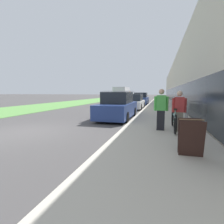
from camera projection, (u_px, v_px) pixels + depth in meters
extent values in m
plane|color=#474444|center=(23.00, 133.00, 7.26)|extent=(220.00, 220.00, 0.00)
cube|color=#BCB5A5|center=(161.00, 103.00, 25.84)|extent=(3.36, 70.00, 0.13)
cube|color=beige|center=(201.00, 83.00, 31.31)|extent=(10.00, 70.00, 6.71)
cube|color=#1E2328|center=(171.00, 94.00, 32.89)|extent=(0.10, 63.00, 2.20)
cube|color=#5B9347|center=(89.00, 101.00, 33.23)|extent=(6.78, 70.00, 0.03)
torus|color=black|center=(173.00, 118.00, 8.04)|extent=(0.06, 0.73, 0.73)
torus|color=black|center=(175.00, 124.00, 6.44)|extent=(0.06, 0.73, 0.73)
cylinder|color=#7AD1C6|center=(174.00, 115.00, 7.21)|extent=(0.04, 1.42, 0.04)
cylinder|color=#7AD1C6|center=(175.00, 119.00, 6.91)|extent=(0.04, 0.84, 0.34)
cylinder|color=#7AD1C6|center=(175.00, 113.00, 6.69)|extent=(0.03, 0.03, 0.30)
cube|color=black|center=(175.00, 109.00, 6.67)|extent=(0.11, 0.22, 0.05)
cylinder|color=#7AD1C6|center=(173.00, 110.00, 7.86)|extent=(0.03, 0.03, 0.32)
cylinder|color=silver|center=(173.00, 106.00, 7.85)|extent=(0.52, 0.03, 0.03)
cube|color=#756B5B|center=(179.00, 122.00, 6.91)|extent=(0.30, 0.21, 0.77)
cube|color=#B23333|center=(179.00, 105.00, 6.83)|extent=(0.36, 0.21, 0.59)
cylinder|color=#B23333|center=(173.00, 105.00, 6.90)|extent=(0.09, 0.09, 0.56)
cylinder|color=#B23333|center=(185.00, 105.00, 6.77)|extent=(0.09, 0.09, 0.56)
sphere|color=beige|center=(180.00, 93.00, 6.78)|extent=(0.21, 0.21, 0.21)
cube|color=black|center=(161.00, 120.00, 7.15)|extent=(0.31, 0.22, 0.81)
cube|color=#4CB74C|center=(161.00, 103.00, 7.07)|extent=(0.38, 0.22, 0.62)
cylinder|color=#4CB74C|center=(155.00, 104.00, 7.14)|extent=(0.10, 0.10, 0.58)
cylinder|color=#4CB74C|center=(167.00, 104.00, 7.01)|extent=(0.10, 0.10, 0.58)
sphere|color=tan|center=(162.00, 92.00, 7.02)|extent=(0.22, 0.22, 0.22)
cylinder|color=gray|center=(187.00, 115.00, 8.84)|extent=(0.05, 0.05, 0.82)
cylinder|color=gray|center=(186.00, 113.00, 9.36)|extent=(0.05, 0.05, 0.82)
cylinder|color=gray|center=(187.00, 106.00, 9.05)|extent=(0.05, 0.55, 0.05)
torus|color=black|center=(176.00, 111.00, 11.02)|extent=(0.05, 0.66, 0.66)
torus|color=black|center=(178.00, 113.00, 10.05)|extent=(0.05, 0.66, 0.66)
cylinder|color=yellow|center=(177.00, 109.00, 10.51)|extent=(0.04, 0.86, 0.04)
cylinder|color=yellow|center=(177.00, 111.00, 10.33)|extent=(0.04, 0.52, 0.31)
cylinder|color=yellow|center=(177.00, 107.00, 10.18)|extent=(0.03, 0.03, 0.27)
cube|color=black|center=(178.00, 105.00, 10.17)|extent=(0.11, 0.22, 0.05)
cylinder|color=yellow|center=(176.00, 106.00, 10.90)|extent=(0.03, 0.03, 0.29)
cylinder|color=silver|center=(177.00, 104.00, 10.88)|extent=(0.52, 0.03, 0.03)
torus|color=black|center=(174.00, 108.00, 13.22)|extent=(0.06, 0.70, 0.70)
torus|color=black|center=(175.00, 109.00, 12.31)|extent=(0.06, 0.70, 0.70)
cylinder|color=#2D56A8|center=(175.00, 106.00, 12.74)|extent=(0.04, 0.81, 0.04)
cylinder|color=#2D56A8|center=(175.00, 107.00, 12.57)|extent=(0.04, 0.50, 0.32)
cylinder|color=#2D56A8|center=(175.00, 104.00, 12.43)|extent=(0.03, 0.03, 0.29)
cube|color=black|center=(176.00, 102.00, 12.42)|extent=(0.11, 0.22, 0.05)
cylinder|color=#2D56A8|center=(175.00, 103.00, 13.11)|extent=(0.03, 0.03, 0.31)
cylinder|color=silver|center=(175.00, 101.00, 13.09)|extent=(0.52, 0.03, 0.03)
torus|color=black|center=(173.00, 106.00, 15.46)|extent=(0.05, 0.66, 0.66)
torus|color=black|center=(174.00, 107.00, 14.36)|extent=(0.05, 0.66, 0.66)
cylinder|color=yellow|center=(173.00, 104.00, 14.89)|extent=(0.04, 0.97, 0.04)
cylinder|color=yellow|center=(173.00, 105.00, 14.68)|extent=(0.04, 0.59, 0.30)
cylinder|color=yellow|center=(174.00, 103.00, 14.52)|extent=(0.03, 0.03, 0.27)
cube|color=black|center=(174.00, 101.00, 14.51)|extent=(0.11, 0.22, 0.05)
cylinder|color=yellow|center=(173.00, 102.00, 15.33)|extent=(0.03, 0.03, 0.29)
cylinder|color=silver|center=(173.00, 100.00, 15.31)|extent=(0.52, 0.03, 0.03)
cube|color=#331E19|center=(192.00, 139.00, 4.12)|extent=(0.56, 0.20, 0.89)
cube|color=#331E19|center=(190.00, 136.00, 4.46)|extent=(0.56, 0.20, 0.89)
cylinder|color=#93704C|center=(192.00, 120.00, 4.24)|extent=(0.56, 0.03, 0.03)
cube|color=navy|center=(118.00, 110.00, 11.14)|extent=(1.81, 4.76, 0.83)
cube|color=#1E2328|center=(118.00, 98.00, 11.05)|extent=(1.55, 2.38, 0.70)
cylinder|color=silver|center=(120.00, 91.00, 11.50)|extent=(1.93, 0.04, 0.04)
cylinder|color=silver|center=(116.00, 91.00, 10.50)|extent=(1.93, 0.04, 0.04)
cylinder|color=black|center=(111.00, 111.00, 12.76)|extent=(0.22, 0.60, 0.60)
cylinder|color=black|center=(134.00, 112.00, 12.31)|extent=(0.22, 0.60, 0.60)
cylinder|color=black|center=(98.00, 116.00, 10.02)|extent=(0.22, 0.60, 0.60)
cylinder|color=black|center=(126.00, 117.00, 9.58)|extent=(0.22, 0.60, 0.60)
cube|color=white|center=(134.00, 104.00, 17.79)|extent=(1.74, 4.80, 0.65)
cube|color=#1E2328|center=(134.00, 97.00, 17.71)|extent=(1.49, 2.40, 0.69)
cylinder|color=black|center=(129.00, 105.00, 19.40)|extent=(0.22, 0.60, 0.60)
cylinder|color=black|center=(144.00, 105.00, 18.97)|extent=(0.22, 0.60, 0.60)
cylinder|color=black|center=(124.00, 107.00, 16.65)|extent=(0.22, 0.60, 0.60)
cylinder|color=black|center=(141.00, 107.00, 16.22)|extent=(0.22, 0.60, 0.60)
cube|color=navy|center=(141.00, 100.00, 23.58)|extent=(1.81, 4.35, 0.81)
cube|color=#1E2328|center=(141.00, 95.00, 23.50)|extent=(1.56, 2.18, 0.65)
cylinder|color=black|center=(136.00, 102.00, 25.09)|extent=(0.22, 0.60, 0.60)
cylinder|color=black|center=(148.00, 102.00, 24.64)|extent=(0.22, 0.60, 0.60)
cylinder|color=black|center=(133.00, 103.00, 22.59)|extent=(0.22, 0.60, 0.60)
cylinder|color=black|center=(146.00, 103.00, 22.14)|extent=(0.22, 0.60, 0.60)
cube|color=orange|center=(125.00, 95.00, 38.92)|extent=(2.25, 1.70, 1.59)
cube|color=silver|center=(121.00, 93.00, 35.62)|extent=(2.44, 5.10, 2.44)
cylinder|color=black|center=(119.00, 98.00, 38.87)|extent=(0.28, 0.84, 0.84)
cylinder|color=black|center=(129.00, 98.00, 38.27)|extent=(0.28, 0.84, 0.84)
cylinder|color=black|center=(115.00, 98.00, 35.06)|extent=(0.28, 0.84, 0.84)
cylinder|color=black|center=(126.00, 98.00, 34.46)|extent=(0.28, 0.84, 0.84)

